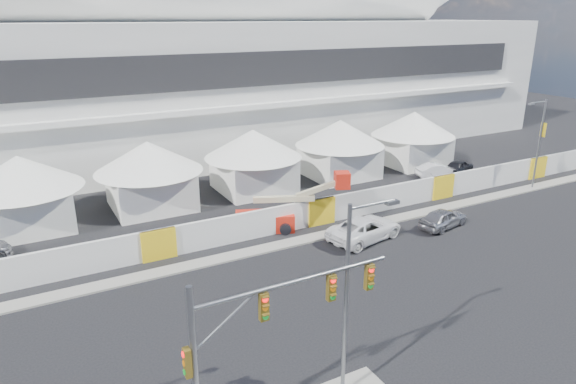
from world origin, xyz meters
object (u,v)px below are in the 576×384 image
sedan_silver (443,218)px  boom_lift (274,213)px  streetlight_curb (539,138)px  pickup_curb (365,229)px  lot_car_a (437,170)px  streetlight_median (351,290)px  traffic_mast (245,349)px  lot_car_b (459,166)px

sedan_silver → boom_lift: size_ratio=0.50×
streetlight_curb → boom_lift: bearing=172.9°
pickup_curb → lot_car_a: bearing=-72.1°
streetlight_curb → boom_lift: streetlight_curb is taller
sedan_silver → streetlight_median: bearing=113.4°
streetlight_curb → lot_car_a: bearing=126.4°
sedan_silver → traffic_mast: bearing=107.4°
sedan_silver → boom_lift: bearing=50.5°
streetlight_curb → boom_lift: 24.54m
pickup_curb → streetlight_median: (-9.85, -12.10, 4.04)m
streetlight_median → boom_lift: size_ratio=0.96×
lot_car_a → boom_lift: 19.58m
pickup_curb → boom_lift: bearing=31.4°
sedan_silver → traffic_mast: (-20.51, -11.17, 3.07)m
pickup_curb → streetlight_curb: bearing=-96.5°
lot_car_b → traffic_mast: traffic_mast is taller
lot_car_a → lot_car_b: bearing=-76.6°
pickup_curb → lot_car_b: pickup_curb is taller
traffic_mast → streetlight_median: bearing=0.9°
boom_lift → pickup_curb: bearing=-24.1°
pickup_curb → boom_lift: 6.57m
sedan_silver → streetlight_median: size_ratio=0.52×
streetlight_median → streetlight_curb: (29.47, 13.90, -0.22)m
lot_car_a → streetlight_curb: 9.10m
lot_car_a → traffic_mast: 35.70m
pickup_curb → traffic_mast: size_ratio=0.72×
lot_car_a → streetlight_curb: size_ratio=0.51×
pickup_curb → lot_car_b: 19.38m
sedan_silver → boom_lift: 12.21m
pickup_curb → streetlight_curb: streetlight_curb is taller
pickup_curb → streetlight_curb: size_ratio=0.72×
lot_car_a → pickup_curb: bearing=134.3°
sedan_silver → streetlight_curb: 14.20m
pickup_curb → streetlight_median: 16.12m
sedan_silver → lot_car_b: 14.62m
lot_car_b → streetlight_curb: (2.12, -6.54, 3.92)m
lot_car_b → boom_lift: size_ratio=0.47×
lot_car_a → traffic_mast: size_ratio=0.51×
traffic_mast → streetlight_curb: bearing=22.4°
lot_car_a → boom_lift: bearing=115.3°
traffic_mast → streetlight_median: (4.40, 0.07, 1.05)m
boom_lift → lot_car_a: bearing=33.4°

